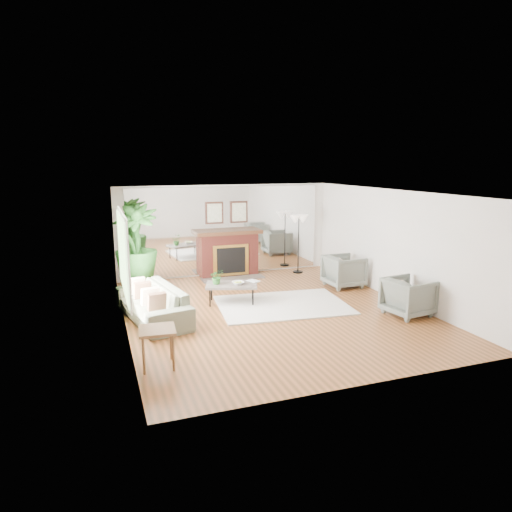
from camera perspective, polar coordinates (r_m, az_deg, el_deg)
name	(u,v)px	position (r m, az deg, el deg)	size (l,w,h in m)	color
ground	(272,311)	(9.77, 2.05, -6.87)	(7.00, 7.00, 0.00)	brown
wall_left	(123,264)	(8.81, -16.28, -0.96)	(0.02, 7.00, 2.50)	silver
wall_right	(394,245)	(10.89, 16.89, 1.36)	(0.02, 7.00, 2.50)	silver
wall_back	(226,230)	(12.71, -3.73, 3.24)	(6.00, 0.02, 2.50)	silver
mirror_panel	(227,230)	(12.69, -3.70, 3.23)	(5.40, 0.04, 2.40)	silver
window_panel	(123,255)	(9.18, -16.29, 0.18)	(0.04, 2.40, 1.50)	#B2E09E
fireplace	(229,253)	(12.59, -3.40, 0.44)	(1.85, 0.83, 2.05)	maroon
area_rug	(283,305)	(10.12, 3.34, -6.13)	(2.79, 1.99, 0.03)	white
coffee_table	(232,285)	(10.18, -3.06, -3.68)	(1.28, 0.98, 0.45)	#574E45
sofa	(153,303)	(9.41, -12.80, -5.75)	(2.29, 0.90, 0.67)	slate
armchair_back	(344,271)	(11.74, 10.94, -1.86)	(0.86, 0.88, 0.80)	slate
armchair_front	(408,297)	(9.91, 18.50, -4.84)	(0.84, 0.86, 0.79)	slate
side_table	(157,335)	(7.21, -12.24, -9.61)	(0.59, 0.59, 0.62)	brown
potted_ficus	(136,247)	(11.09, -14.77, 1.09)	(1.31, 1.31, 2.14)	black
floor_lamp	(299,224)	(12.87, 5.37, 4.05)	(0.54, 0.30, 1.65)	black
tabletop_plant	(217,277)	(10.13, -4.91, -2.59)	(0.30, 0.26, 0.33)	#2D6B27
fruit_bowl	(238,283)	(10.10, -2.27, -3.39)	(0.26, 0.26, 0.06)	brown
book	(250,282)	(10.27, -0.79, -3.25)	(0.20, 0.28, 0.02)	brown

